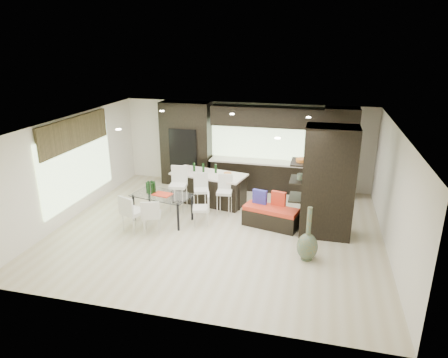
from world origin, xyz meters
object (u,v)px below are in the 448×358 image
(stool_left, at_px, (178,193))
(chair_near, at_px, (152,217))
(dining_table, at_px, (163,208))
(chair_far, at_px, (134,214))
(chair_end, at_px, (201,211))
(stool_right, at_px, (224,199))
(stool_mid, at_px, (201,197))
(floor_vase, at_px, (308,234))
(bench, at_px, (271,217))
(kitchen_island, at_px, (209,188))

(stool_left, xyz_separation_m, chair_near, (-0.17, -1.46, -0.09))
(dining_table, bearing_deg, chair_near, -78.39)
(chair_far, distance_m, chair_end, 1.70)
(stool_right, bearing_deg, stool_left, 175.20)
(stool_mid, xyz_separation_m, floor_vase, (2.97, -1.88, 0.17))
(dining_table, bearing_deg, bench, 17.71)
(stool_left, bearing_deg, kitchen_island, 42.76)
(stool_right, distance_m, chair_far, 2.47)
(dining_table, bearing_deg, floor_vase, -4.97)
(dining_table, height_order, chair_far, chair_far)
(stool_right, bearing_deg, chair_near, -141.00)
(dining_table, bearing_deg, stool_left, 88.19)
(dining_table, distance_m, chair_near, 0.73)
(stool_mid, xyz_separation_m, chair_far, (-1.30, -1.50, 0.00))
(bench, relative_size, dining_table, 0.91)
(kitchen_island, distance_m, stool_right, 1.00)
(stool_mid, bearing_deg, chair_far, -150.10)
(stool_left, bearing_deg, chair_far, -121.03)
(stool_mid, bearing_deg, kitchen_island, 70.89)
(floor_vase, distance_m, dining_table, 3.97)
(stool_mid, xyz_separation_m, dining_table, (-0.83, -0.75, -0.08))
(stool_left, xyz_separation_m, stool_mid, (0.66, 0.03, -0.06))
(stool_right, distance_m, dining_table, 1.67)
(kitchen_island, distance_m, chair_near, 2.39)
(dining_table, relative_size, chair_near, 1.82)
(kitchen_island, distance_m, chair_far, 2.61)
(stool_mid, bearing_deg, chair_end, -92.79)
(stool_right, relative_size, bench, 0.65)
(bench, relative_size, chair_end, 1.79)
(chair_far, bearing_deg, stool_left, 88.00)
(kitchen_island, bearing_deg, dining_table, -107.63)
(chair_near, relative_size, chair_far, 0.93)
(kitchen_island, height_order, stool_mid, kitchen_island)
(chair_near, bearing_deg, chair_end, 16.41)
(bench, distance_m, chair_near, 3.00)
(bench, height_order, floor_vase, floor_vase)
(stool_right, bearing_deg, dining_table, -159.17)
(chair_near, bearing_deg, stool_left, 64.74)
(dining_table, bearing_deg, chair_far, -110.76)
(stool_mid, height_order, chair_near, stool_mid)
(floor_vase, height_order, chair_near, floor_vase)
(bench, bearing_deg, dining_table, -160.24)
(floor_vase, bearing_deg, chair_far, 174.90)
(bench, height_order, chair_near, chair_near)
(chair_near, distance_m, chair_far, 0.48)
(dining_table, relative_size, chair_end, 1.96)
(stool_left, xyz_separation_m, dining_table, (-0.17, -0.72, -0.14))
(stool_left, bearing_deg, chair_near, -104.06)
(stool_mid, height_order, bench, stool_mid)
(stool_mid, xyz_separation_m, chair_end, (0.22, -0.75, -0.06))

